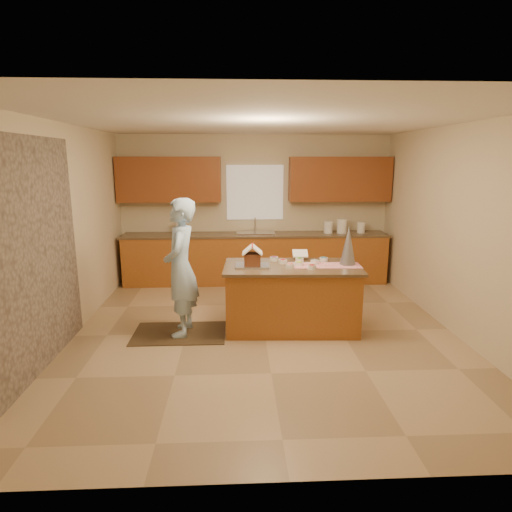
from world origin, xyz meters
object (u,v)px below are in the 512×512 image
at_px(tinsel_tree, 348,245).
at_px(boy, 181,268).
at_px(island_base, 291,299).
at_px(gingerbread_house, 252,257).

bearing_deg(tinsel_tree, boy, -176.27).
bearing_deg(island_base, gingerbread_house, -174.81).
bearing_deg(boy, gingerbread_house, 99.34).
xyz_separation_m(island_base, tinsel_tree, (0.75, 0.01, 0.72)).
relative_size(tinsel_tree, gingerbread_house, 1.88).
bearing_deg(boy, island_base, 97.92).
height_order(island_base, tinsel_tree, tinsel_tree).
xyz_separation_m(island_base, gingerbread_house, (-0.53, -0.02, 0.58)).
relative_size(island_base, boy, 0.97).
distance_m(island_base, tinsel_tree, 1.04).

